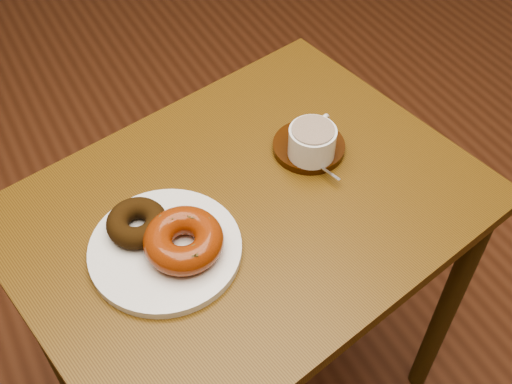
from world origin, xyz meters
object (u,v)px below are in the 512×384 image
donut_plate (165,249)px  saucer (309,147)px  cafe_table (246,245)px  coffee_cup (312,141)px

donut_plate → saucer: size_ratio=1.85×
donut_plate → saucer: (0.32, 0.09, -0.00)m
cafe_table → coffee_cup: bearing=3.5°
saucer → coffee_cup: size_ratio=1.28×
donut_plate → coffee_cup: 0.32m
saucer → cafe_table: bearing=-160.0°
cafe_table → donut_plate: (-0.16, -0.03, 0.12)m
saucer → coffee_cup: bearing=-111.3°
donut_plate → saucer: same height
donut_plate → coffee_cup: coffee_cup is taller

